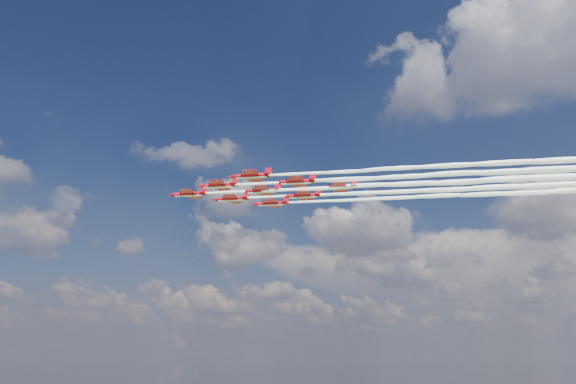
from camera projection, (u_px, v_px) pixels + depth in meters
name	position (u px, v px, depth m)	size (l,w,h in m)	color
jet_lead	(357.00, 186.00, 158.98)	(94.74, 54.20, 2.99)	#B80A1B
jet_row2_port	(397.00, 177.00, 150.56)	(94.74, 54.20, 2.99)	#B80A1B
jet_row2_starb	(396.00, 192.00, 164.03)	(94.74, 54.20, 2.99)	#B80A1B
jet_row3_port	(442.00, 166.00, 142.13)	(94.74, 54.20, 2.99)	#B80A1B
jet_row3_centre	(437.00, 183.00, 155.61)	(94.74, 54.20, 2.99)	#B80A1B
jet_row3_starb	(433.00, 197.00, 169.08)	(94.74, 54.20, 2.99)	#B80A1B
jet_row4_port	(483.00, 173.00, 147.19)	(94.74, 54.20, 2.99)	#B80A1B
jet_row4_starb	(474.00, 188.00, 160.66)	(94.74, 54.20, 2.99)	#B80A1B
jet_tail	(521.00, 179.00, 152.24)	(94.74, 54.20, 2.99)	#B80A1B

